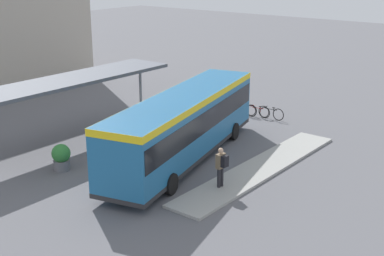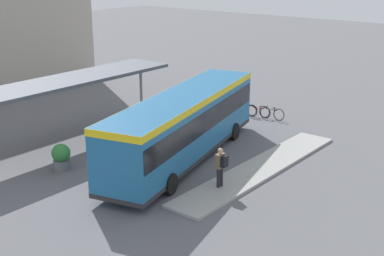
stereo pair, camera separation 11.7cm
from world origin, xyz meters
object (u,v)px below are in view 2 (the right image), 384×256
(pedestrian_waiting, at_px, (221,165))
(potted_planter_near_shelter, at_px, (61,157))
(city_bus, at_px, (184,122))
(bicycle_black, at_px, (272,113))
(bicycle_red, at_px, (258,111))
(bicycle_white, at_px, (245,109))

(pedestrian_waiting, distance_m, potted_planter_near_shelter, 7.45)
(city_bus, xyz_separation_m, bicycle_black, (8.41, 0.17, -1.49))
(pedestrian_waiting, height_order, bicycle_red, pedestrian_waiting)
(bicycle_black, relative_size, potted_planter_near_shelter, 1.40)
(bicycle_black, relative_size, bicycle_white, 0.97)
(pedestrian_waiting, distance_m, bicycle_white, 11.18)
(bicycle_white, distance_m, potted_planter_near_shelter, 12.70)
(pedestrian_waiting, xyz_separation_m, bicycle_white, (9.85, 5.24, -0.71))
(bicycle_black, bearing_deg, pedestrian_waiting, 109.04)
(bicycle_red, bearing_deg, bicycle_white, 2.41)
(city_bus, relative_size, bicycle_black, 7.19)
(bicycle_black, distance_m, bicycle_red, 0.86)
(city_bus, relative_size, bicycle_red, 7.79)
(bicycle_black, xyz_separation_m, bicycle_red, (-0.12, 0.85, -0.03))
(pedestrian_waiting, xyz_separation_m, bicycle_black, (10.13, 3.55, -0.72))
(bicycle_black, bearing_deg, city_bus, 90.89)
(bicycle_white, bearing_deg, city_bus, 103.97)
(bicycle_white, bearing_deg, bicycle_black, -169.85)
(city_bus, height_order, pedestrian_waiting, city_bus)
(pedestrian_waiting, bearing_deg, bicycle_black, -69.05)
(bicycle_red, bearing_deg, city_bus, 89.34)
(bicycle_white, bearing_deg, potted_planter_near_shelter, 83.51)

